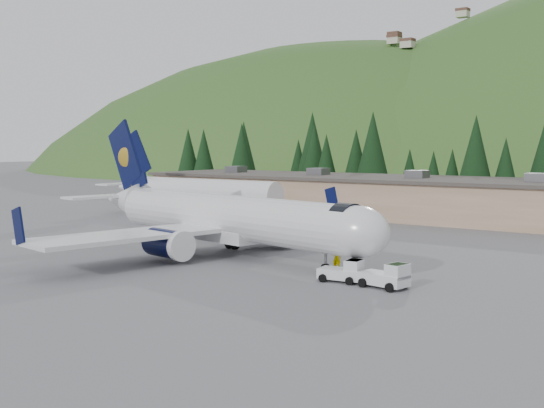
% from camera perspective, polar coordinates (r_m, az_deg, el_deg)
% --- Properties ---
extents(ground, '(600.00, 600.00, 0.00)m').
position_cam_1_polar(ground, '(57.86, -3.49, -4.37)').
color(ground, slate).
extents(airliner, '(35.89, 33.88, 11.95)m').
position_cam_1_polar(airliner, '(58.24, -4.17, -1.15)').
color(airliner, white).
rests_on(airliner, ground).
extents(second_airliner, '(27.50, 11.00, 10.05)m').
position_cam_1_polar(second_airliner, '(90.28, -6.89, 1.09)').
color(second_airliner, white).
rests_on(second_airliner, ground).
extents(baggage_tug_a, '(3.13, 2.08, 1.59)m').
position_cam_1_polar(baggage_tug_a, '(47.15, 6.08, -5.66)').
color(baggage_tug_a, white).
rests_on(baggage_tug_a, ground).
extents(baggage_tug_b, '(3.44, 2.37, 1.72)m').
position_cam_1_polar(baggage_tug_b, '(45.44, 9.64, -6.03)').
color(baggage_tug_b, white).
rests_on(baggage_tug_b, ground).
extents(terminal_building, '(71.00, 17.00, 6.10)m').
position_cam_1_polar(terminal_building, '(92.15, 9.17, 0.71)').
color(terminal_building, tan).
rests_on(terminal_building, ground).
extents(ramp_worker, '(0.72, 0.50, 1.88)m').
position_cam_1_polar(ramp_worker, '(51.19, 5.43, -4.54)').
color(ramp_worker, '#DFC600').
rests_on(ramp_worker, ground).
extents(tree_line, '(112.65, 17.60, 14.31)m').
position_cam_1_polar(tree_line, '(113.25, 14.02, 3.85)').
color(tree_line, black).
rests_on(tree_line, ground).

